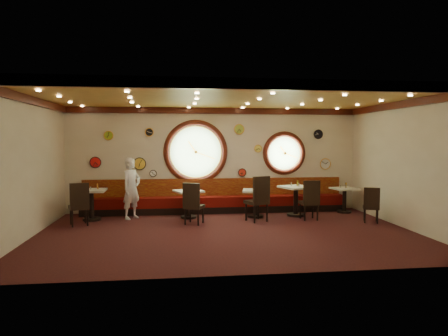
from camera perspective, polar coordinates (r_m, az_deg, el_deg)
floor at (r=9.66m, az=0.50°, el=-9.25°), size 9.00×6.00×0.00m
ceiling at (r=9.45m, az=0.51°, el=10.00°), size 9.00×6.00×0.02m
wall_back at (r=12.39m, az=-1.29°, el=1.16°), size 9.00×0.02×3.20m
wall_front at (r=6.46m, az=3.96°, el=-1.45°), size 9.00×0.02×3.20m
wall_left at (r=9.90m, az=-26.29°, el=0.04°), size 0.02×6.00×3.20m
wall_right at (r=10.95m, az=24.55°, el=0.43°), size 0.02×6.00×3.20m
molding_back at (r=12.36m, az=-1.28°, el=8.16°), size 9.00×0.10×0.18m
molding_front at (r=6.55m, az=3.94°, el=11.87°), size 9.00×0.10×0.18m
molding_left at (r=9.90m, az=-26.28°, el=8.79°), size 0.10×6.00×0.18m
molding_right at (r=10.94m, az=24.56°, el=8.34°), size 0.10×6.00×0.18m
banquette_base at (r=12.28m, az=-1.15°, el=-5.91°), size 8.00×0.55×0.20m
banquette_seat at (r=12.24m, az=-1.15°, el=-4.75°), size 8.00×0.55×0.30m
banquette_back at (r=12.41m, az=-1.26°, el=-2.77°), size 8.00×0.10×0.55m
porthole_left_glass at (r=12.33m, az=-4.07°, el=2.30°), size 1.66×0.02×1.66m
porthole_left_frame at (r=12.32m, az=-4.06°, el=2.30°), size 1.98×0.18×1.98m
porthole_left_ring at (r=12.29m, az=-4.06°, el=2.30°), size 1.61×0.03×1.61m
porthole_right_glass at (r=12.79m, az=8.58°, el=2.11°), size 1.10×0.02×1.10m
porthole_right_frame at (r=12.77m, az=8.59°, el=2.10°), size 1.38×0.18×1.38m
porthole_right_ring at (r=12.74m, az=8.63°, el=2.10°), size 1.09×0.03×1.09m
wall_clock_0 at (r=12.35m, az=-11.96°, el=0.60°), size 0.36×0.03×0.36m
wall_clock_1 at (r=12.31m, az=-10.62°, el=5.04°), size 0.24×0.03×0.24m
wall_clock_2 at (r=13.19m, az=14.26°, el=0.56°), size 0.34×0.03×0.34m
wall_clock_3 at (r=12.44m, az=2.18°, el=5.55°), size 0.30×0.03×0.30m
wall_clock_4 at (r=12.55m, az=4.88°, el=2.79°), size 0.22×0.03×0.22m
wall_clock_5 at (r=12.44m, az=-16.16°, el=4.47°), size 0.26×0.03×0.26m
wall_clock_6 at (r=13.09m, az=13.31°, el=4.71°), size 0.28×0.03×0.28m
wall_clock_7 at (r=12.53m, az=-17.89°, el=0.77°), size 0.32×0.03×0.32m
wall_clock_8 at (r=12.34m, az=-10.08°, el=-0.77°), size 0.20×0.03×0.20m
wall_clock_9 at (r=12.49m, az=2.61°, el=-0.65°), size 0.24×0.03×0.24m
table_a at (r=11.63m, az=-18.42°, el=-4.48°), size 0.79×0.79×0.86m
table_b at (r=11.39m, az=-5.09°, el=-4.65°), size 0.92×0.92×0.80m
table_c at (r=11.51m, az=4.50°, el=-4.57°), size 0.85×0.85×0.79m
table_d at (r=11.84m, az=10.23°, el=-4.12°), size 1.03×1.03×0.88m
table_e at (r=12.76m, az=16.83°, el=-3.98°), size 0.81×0.81×0.76m
chair_a at (r=10.94m, az=-19.99°, el=-4.50°), size 0.60×0.60×0.69m
chair_b at (r=10.48m, az=-4.49°, el=-4.69°), size 0.61×0.61×0.68m
chair_c at (r=10.84m, az=5.02°, el=-3.97°), size 0.69×0.69×0.77m
chair_d at (r=11.28m, az=12.23°, el=-4.13°), size 0.48×0.48×0.69m
chair_e at (r=11.38m, az=20.31°, el=-4.66°), size 0.53×0.53×0.59m
condiment_a_salt at (r=11.72m, az=-18.80°, el=-2.59°), size 0.04×0.04×0.11m
condiment_b_salt at (r=11.43m, az=-5.39°, el=-2.90°), size 0.03×0.03×0.09m
condiment_c_salt at (r=11.55m, az=4.23°, el=-2.82°), size 0.04×0.04×0.10m
condiment_d_salt at (r=11.82m, az=9.59°, el=-2.28°), size 0.04×0.04×0.11m
condiment_a_pepper at (r=11.53m, az=-18.53°, el=-2.74°), size 0.03×0.03×0.09m
condiment_b_pepper at (r=11.36m, az=-5.23°, el=-2.92°), size 0.04×0.04×0.10m
condiment_c_pepper at (r=11.41m, az=4.54°, el=-2.91°), size 0.04×0.04×0.10m
condiment_d_pepper at (r=11.71m, az=10.64°, el=-2.36°), size 0.04×0.04×0.11m
condiment_a_bottle at (r=11.67m, az=-17.60°, el=-2.50°), size 0.05×0.05×0.15m
condiment_b_bottle at (r=11.38m, az=-4.33°, el=-2.70°), size 0.06×0.06×0.18m
condiment_c_bottle at (r=11.58m, az=4.64°, el=-2.68°), size 0.05×0.05×0.15m
condiment_d_bottle at (r=11.88m, az=10.45°, el=-2.13°), size 0.05×0.05×0.16m
condiment_e_salt at (r=12.67m, az=16.32°, el=-2.54°), size 0.03×0.03×0.09m
condiment_e_pepper at (r=12.66m, az=16.99°, el=-2.54°), size 0.04×0.04×0.10m
condiment_e_bottle at (r=12.76m, az=17.02°, el=-2.36°), size 0.05×0.05×0.16m
waiter at (r=11.51m, az=-13.07°, el=-2.84°), size 0.71×0.75×1.72m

